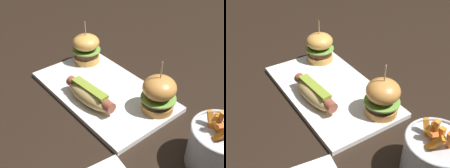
# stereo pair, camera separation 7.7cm
# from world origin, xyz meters

# --- Properties ---
(ground_plane) EXTENTS (3.00, 3.00, 0.00)m
(ground_plane) POSITION_xyz_m (0.00, 0.00, 0.00)
(ground_plane) COLOR black
(platter_main) EXTENTS (0.41, 0.24, 0.01)m
(platter_main) POSITION_xyz_m (0.00, 0.00, 0.01)
(platter_main) COLOR white
(platter_main) RESTS_ON ground
(hot_dog) EXTENTS (0.17, 0.07, 0.05)m
(hot_dog) POSITION_xyz_m (0.03, -0.06, 0.04)
(hot_dog) COLOR tan
(hot_dog) RESTS_ON platter_main
(slider_left) EXTENTS (0.09, 0.09, 0.14)m
(slider_left) POSITION_xyz_m (-0.16, 0.06, 0.06)
(slider_left) COLOR gold
(slider_left) RESTS_ON platter_main
(slider_right) EXTENTS (0.09, 0.09, 0.14)m
(slider_right) POSITION_xyz_m (0.16, 0.06, 0.06)
(slider_right) COLOR #CA853F
(slider_right) RESTS_ON platter_main
(fries_bucket) EXTENTS (0.13, 0.13, 0.15)m
(fries_bucket) POSITION_xyz_m (0.35, 0.03, 0.05)
(fries_bucket) COLOR #B7BABF
(fries_bucket) RESTS_ON ground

